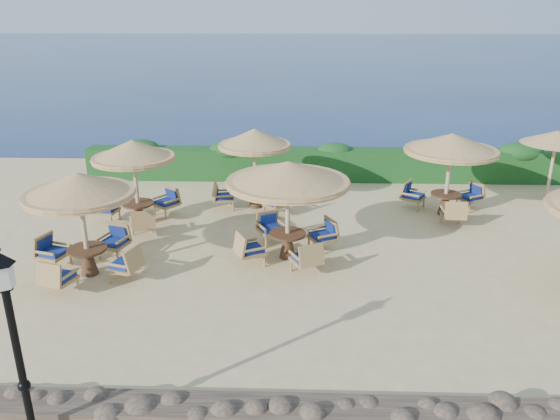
# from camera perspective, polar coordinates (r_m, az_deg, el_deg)

# --- Properties ---
(ground) EXTENTS (120.00, 120.00, 0.00)m
(ground) POSITION_cam_1_polar(r_m,az_deg,el_deg) (14.57, 5.34, -5.21)
(ground) COLOR beige
(ground) RESTS_ON ground
(sea) EXTENTS (160.00, 160.00, 0.00)m
(sea) POSITION_cam_1_polar(r_m,az_deg,el_deg) (83.36, 2.61, 16.11)
(sea) COLOR #0C1E50
(sea) RESTS_ON ground
(hedge) EXTENTS (18.00, 0.90, 1.20)m
(hedge) POSITION_cam_1_polar(r_m,az_deg,el_deg) (21.12, 4.32, 4.77)
(hedge) COLOR #144019
(hedge) RESTS_ON ground
(stone_wall) EXTENTS (15.00, 0.65, 0.44)m
(stone_wall) POSITION_cam_1_polar(r_m,az_deg,el_deg) (9.25, 7.62, -20.79)
(stone_wall) COLOR brown
(stone_wall) RESTS_ON ground
(lamp_post) EXTENTS (0.44, 0.44, 3.31)m
(lamp_post) POSITION_cam_1_polar(r_m,az_deg,el_deg) (8.80, -25.52, -14.41)
(lamp_post) COLOR black
(lamp_post) RESTS_ON ground
(extra_parasol) EXTENTS (2.30, 2.30, 2.41)m
(extra_parasol) POSITION_cam_1_polar(r_m,az_deg,el_deg) (20.70, 26.95, 6.76)
(extra_parasol) COLOR tan
(extra_parasol) RESTS_ON ground
(cafe_set_0) EXTENTS (2.88, 2.88, 2.65)m
(cafe_set_0) POSITION_cam_1_polar(r_m,az_deg,el_deg) (13.91, -20.06, 0.26)
(cafe_set_0) COLOR tan
(cafe_set_0) RESTS_ON ground
(cafe_set_1) EXTENTS (3.21, 3.21, 2.65)m
(cafe_set_1) POSITION_cam_1_polar(r_m,az_deg,el_deg) (13.95, 0.82, 2.19)
(cafe_set_1) COLOR tan
(cafe_set_1) RESTS_ON ground
(cafe_set_3) EXTENTS (2.66, 2.75, 2.65)m
(cafe_set_3) POSITION_cam_1_polar(r_m,az_deg,el_deg) (16.80, -14.97, 4.33)
(cafe_set_3) COLOR tan
(cafe_set_3) RESTS_ON ground
(cafe_set_4) EXTENTS (2.65, 2.71, 2.65)m
(cafe_set_4) POSITION_cam_1_polar(r_m,az_deg,el_deg) (17.77, -2.65, 5.78)
(cafe_set_4) COLOR tan
(cafe_set_4) RESTS_ON ground
(cafe_set_5) EXTENTS (2.91, 2.91, 2.65)m
(cafe_set_5) POSITION_cam_1_polar(r_m,az_deg,el_deg) (17.84, 17.38, 5.39)
(cafe_set_5) COLOR tan
(cafe_set_5) RESTS_ON ground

